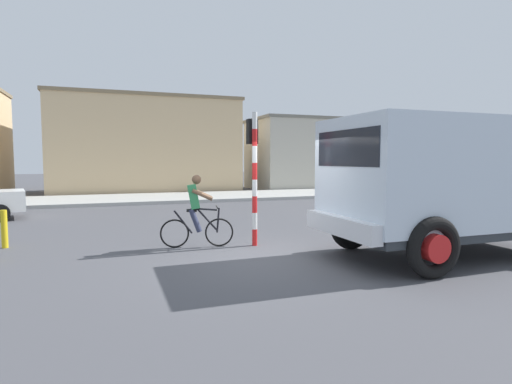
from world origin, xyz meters
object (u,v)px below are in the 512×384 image
at_px(truck_foreground, 450,179).
at_px(traffic_light_pole, 254,160).
at_px(cyclist, 196,211).
at_px(bollard_far, 4,229).

bearing_deg(truck_foreground, traffic_light_pole, 144.51).
bearing_deg(traffic_light_pole, truck_foreground, -35.49).
distance_m(cyclist, traffic_light_pole, 1.83).
relative_size(truck_foreground, traffic_light_pole, 1.70).
xyz_separation_m(traffic_light_pole, bollard_far, (-5.62, 1.68, -1.62)).
distance_m(traffic_light_pole, bollard_far, 6.09).
height_order(truck_foreground, bollard_far, truck_foreground).
distance_m(truck_foreground, cyclist, 5.68).
bearing_deg(traffic_light_pole, cyclist, 170.86).
distance_m(truck_foreground, traffic_light_pole, 4.37).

